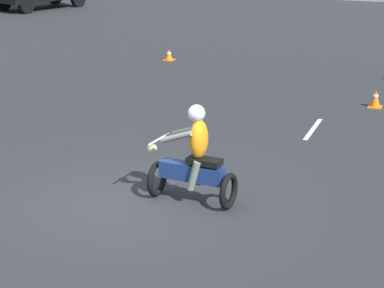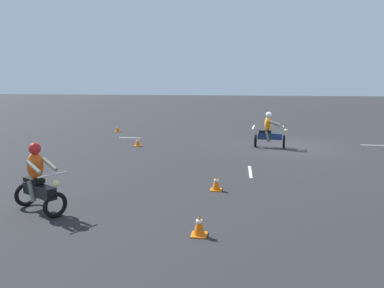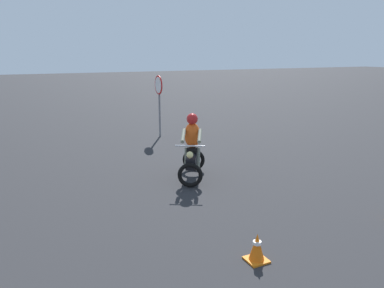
{
  "view_description": "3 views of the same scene",
  "coord_description": "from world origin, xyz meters",
  "px_view_note": "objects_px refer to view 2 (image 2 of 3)",
  "views": [
    {
      "loc": [
        5.29,
        -10.08,
        4.64
      ],
      "look_at": [
        1.01,
        0.51,
        1.0
      ],
      "focal_mm": 70.0,
      "sensor_mm": 36.0,
      "label": 1
    },
    {
      "loc": [
        1.93,
        18.04,
        3.1
      ],
      "look_at": [
        3.92,
        5.33,
        0.9
      ],
      "focal_mm": 35.0,
      "sensor_mm": 36.0,
      "label": 2
    },
    {
      "loc": [
        -1.32,
        14.12,
        3.12
      ],
      "look_at": [
        6.82,
        10.16,
        0.9
      ],
      "focal_mm": 35.0,
      "sensor_mm": 36.0,
      "label": 3
    }
  ],
  "objects_px": {
    "traffic_cone_mid_center": "(117,129)",
    "traffic_cone_near_left": "(199,225)",
    "motorcycle_rider_foreground": "(269,132)",
    "traffic_cone_far_right": "(216,183)",
    "motorcycle_rider_background": "(38,182)",
    "traffic_cone_mid_left": "(137,142)"
  },
  "relations": [
    {
      "from": "motorcycle_rider_background",
      "to": "traffic_cone_far_right",
      "type": "distance_m",
      "value": 4.69
    },
    {
      "from": "motorcycle_rider_foreground",
      "to": "motorcycle_rider_background",
      "type": "distance_m",
      "value": 11.25
    },
    {
      "from": "traffic_cone_mid_left",
      "to": "traffic_cone_mid_center",
      "type": "bearing_deg",
      "value": -59.89
    },
    {
      "from": "traffic_cone_near_left",
      "to": "traffic_cone_mid_left",
      "type": "bearing_deg",
      "value": -66.38
    },
    {
      "from": "motorcycle_rider_background",
      "to": "traffic_cone_mid_left",
      "type": "bearing_deg",
      "value": -147.93
    },
    {
      "from": "traffic_cone_mid_center",
      "to": "traffic_cone_near_left",
      "type": "bearing_deg",
      "value": 115.79
    },
    {
      "from": "motorcycle_rider_foreground",
      "to": "traffic_cone_mid_left",
      "type": "relative_size",
      "value": 4.35
    },
    {
      "from": "motorcycle_rider_background",
      "to": "traffic_cone_near_left",
      "type": "distance_m",
      "value": 4.08
    },
    {
      "from": "motorcycle_rider_foreground",
      "to": "traffic_cone_far_right",
      "type": "relative_size",
      "value": 3.85
    },
    {
      "from": "traffic_cone_near_left",
      "to": "traffic_cone_far_right",
      "type": "height_order",
      "value": "traffic_cone_near_left"
    },
    {
      "from": "motorcycle_rider_foreground",
      "to": "traffic_cone_far_right",
      "type": "bearing_deg",
      "value": -9.89
    },
    {
      "from": "traffic_cone_mid_center",
      "to": "motorcycle_rider_foreground",
      "type": "bearing_deg",
      "value": 155.29
    },
    {
      "from": "traffic_cone_near_left",
      "to": "motorcycle_rider_foreground",
      "type": "bearing_deg",
      "value": -100.0
    },
    {
      "from": "traffic_cone_near_left",
      "to": "motorcycle_rider_background",
      "type": "bearing_deg",
      "value": -11.78
    },
    {
      "from": "motorcycle_rider_background",
      "to": "traffic_cone_mid_center",
      "type": "xyz_separation_m",
      "value": [
        3.07,
        -13.72,
        -0.54
      ]
    },
    {
      "from": "motorcycle_rider_foreground",
      "to": "traffic_cone_far_right",
      "type": "distance_m",
      "value": 7.5
    },
    {
      "from": "traffic_cone_near_left",
      "to": "traffic_cone_far_right",
      "type": "xyz_separation_m",
      "value": [
        -0.05,
        -3.2,
        -0.01
      ]
    },
    {
      "from": "traffic_cone_near_left",
      "to": "traffic_cone_mid_center",
      "type": "distance_m",
      "value": 16.16
    },
    {
      "from": "traffic_cone_mid_center",
      "to": "traffic_cone_mid_left",
      "type": "xyz_separation_m",
      "value": [
        -2.72,
        4.69,
        -0.0
      ]
    },
    {
      "from": "motorcycle_rider_background",
      "to": "traffic_cone_mid_left",
      "type": "xyz_separation_m",
      "value": [
        0.35,
        -9.04,
        -0.54
      ]
    },
    {
      "from": "motorcycle_rider_background",
      "to": "traffic_cone_far_right",
      "type": "bearing_deg",
      "value": 150.44
    },
    {
      "from": "traffic_cone_far_right",
      "to": "motorcycle_rider_background",
      "type": "bearing_deg",
      "value": 30.61
    }
  ]
}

